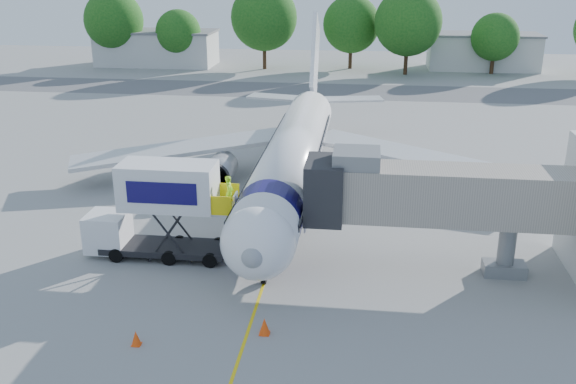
# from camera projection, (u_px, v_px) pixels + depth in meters

# --- Properties ---
(ground) EXTENTS (160.00, 160.00, 0.00)m
(ground) POSITION_uv_depth(u_px,v_px,m) (287.00, 215.00, 42.07)
(ground) COLOR gray
(ground) RESTS_ON ground
(guidance_line) EXTENTS (0.15, 70.00, 0.01)m
(guidance_line) POSITION_uv_depth(u_px,v_px,m) (287.00, 215.00, 42.07)
(guidance_line) COLOR yellow
(guidance_line) RESTS_ON ground
(taxiway_strip) EXTENTS (120.00, 10.00, 0.01)m
(taxiway_strip) POSITION_uv_depth(u_px,v_px,m) (328.00, 91.00, 81.22)
(taxiway_strip) COLOR #59595B
(taxiway_strip) RESTS_ON ground
(aircraft) EXTENTS (34.17, 37.73, 11.35)m
(aircraft) POSITION_uv_depth(u_px,v_px,m) (294.00, 154.00, 44.90)
(aircraft) COLOR white
(aircraft) RESTS_ON ground
(jet_bridge) EXTENTS (13.90, 3.20, 6.60)m
(jet_bridge) POSITION_uv_depth(u_px,v_px,m) (423.00, 195.00, 33.14)
(jet_bridge) COLOR #A2998B
(jet_bridge) RESTS_ON ground
(catering_hiloader) EXTENTS (8.50, 2.44, 5.50)m
(catering_hiloader) POSITION_uv_depth(u_px,v_px,m) (158.00, 211.00, 35.32)
(catering_hiloader) COLOR black
(catering_hiloader) RESTS_ON ground
(ground_tug) EXTENTS (3.40, 1.83, 1.34)m
(ground_tug) POSITION_uv_depth(u_px,v_px,m) (201.00, 336.00, 27.32)
(ground_tug) COLOR silver
(ground_tug) RESTS_ON ground
(safety_cone_a) EXTENTS (0.50, 0.50, 0.80)m
(safety_cone_a) POSITION_uv_depth(u_px,v_px,m) (264.00, 326.00, 28.61)
(safety_cone_a) COLOR #FF4A0D
(safety_cone_a) RESTS_ON ground
(safety_cone_b) EXTENTS (0.43, 0.43, 0.69)m
(safety_cone_b) POSITION_uv_depth(u_px,v_px,m) (136.00, 338.00, 27.82)
(safety_cone_b) COLOR #FF4A0D
(safety_cone_b) RESTS_ON ground
(outbuilding_left) EXTENTS (18.40, 8.40, 5.30)m
(outbuilding_left) POSITION_uv_depth(u_px,v_px,m) (157.00, 48.00, 100.31)
(outbuilding_left) COLOR silver
(outbuilding_left) RESTS_ON ground
(outbuilding_right) EXTENTS (16.40, 7.40, 5.30)m
(outbuilding_right) POSITION_uv_depth(u_px,v_px,m) (483.00, 51.00, 96.42)
(outbuilding_right) COLOR silver
(outbuilding_right) RESTS_ON ground
(tree_a) EXTENTS (8.96, 8.96, 11.43)m
(tree_a) POSITION_uv_depth(u_px,v_px,m) (114.00, 20.00, 97.74)
(tree_a) COLOR #382314
(tree_a) RESTS_ON ground
(tree_b) EXTENTS (6.81, 6.81, 8.68)m
(tree_b) POSITION_uv_depth(u_px,v_px,m) (178.00, 32.00, 96.97)
(tree_b) COLOR #382314
(tree_b) RESTS_ON ground
(tree_c) EXTENTS (9.83, 9.83, 12.53)m
(tree_c) POSITION_uv_depth(u_px,v_px,m) (264.00, 17.00, 94.76)
(tree_c) COLOR #382314
(tree_c) RESTS_ON ground
(tree_d) EXTENTS (8.46, 8.46, 10.79)m
(tree_d) POSITION_uv_depth(u_px,v_px,m) (351.00, 24.00, 95.50)
(tree_d) COLOR #382314
(tree_d) RESTS_ON ground
(tree_e) EXTENTS (9.50, 9.50, 12.11)m
(tree_e) POSITION_uv_depth(u_px,v_px,m) (408.00, 22.00, 90.27)
(tree_e) COLOR #382314
(tree_e) RESTS_ON ground
(tree_f) EXTENTS (6.77, 6.77, 8.63)m
(tree_f) POSITION_uv_depth(u_px,v_px,m) (495.00, 37.00, 91.58)
(tree_f) COLOR #382314
(tree_f) RESTS_ON ground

